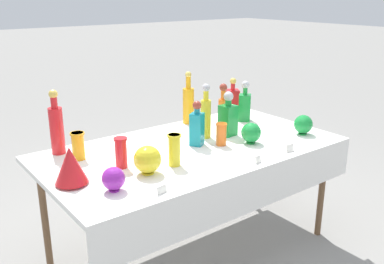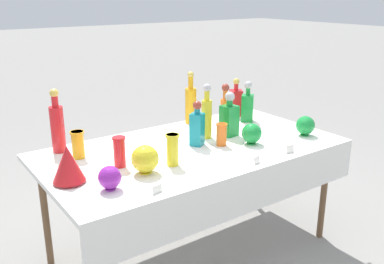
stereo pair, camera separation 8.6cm
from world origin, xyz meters
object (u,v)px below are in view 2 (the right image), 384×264
tall_bottle_0 (225,108)px  slender_vase_1 (119,151)px  square_decanter_2 (197,126)px  round_bowl_2 (252,133)px  tall_bottle_2 (191,103)px  square_decanter_0 (229,117)px  slender_vase_3 (78,144)px  square_decanter_3 (236,101)px  round_bowl_1 (110,178)px  slender_vase_0 (173,149)px  tall_bottle_3 (207,115)px  tall_bottle_1 (57,126)px  slender_vase_2 (222,134)px  round_bowl_0 (305,125)px  round_bowl_3 (145,159)px  fluted_vase_0 (68,164)px  square_decanter_1 (247,105)px

tall_bottle_0 → slender_vase_1: 1.02m
square_decanter_2 → round_bowl_2: (0.30, -0.19, -0.06)m
tall_bottle_2 → square_decanter_0: 0.40m
square_decanter_2 → slender_vase_3: (-0.71, 0.23, -0.04)m
square_decanter_3 → round_bowl_1: (-1.42, -0.68, -0.05)m
slender_vase_0 → slender_vase_3: (-0.40, 0.42, -0.01)m
tall_bottle_3 → slender_vase_0: bearing=-148.5°
square_decanter_3 → slender_vase_0: (-0.98, -0.59, -0.02)m
tall_bottle_1 → slender_vase_2: tall_bottle_1 is taller
square_decanter_0 → round_bowl_0: size_ratio=2.24×
tall_bottle_0 → round_bowl_3: tall_bottle_0 is taller
square_decanter_3 → fluted_vase_0: 1.63m
tall_bottle_0 → square_decanter_0: tall_bottle_0 is taller
slender_vase_0 → slender_vase_1: 0.30m
tall_bottle_2 → round_bowl_0: bearing=-56.0°
tall_bottle_2 → slender_vase_3: 0.99m
slender_vase_1 → fluted_vase_0: size_ratio=0.87×
tall_bottle_0 → slender_vase_3: (-1.12, 0.01, -0.05)m
square_decanter_0 → round_bowl_1: size_ratio=2.46×
tall_bottle_0 → fluted_vase_0: tall_bottle_0 is taller
slender_vase_2 → slender_vase_3: 0.90m
round_bowl_0 → round_bowl_2: bearing=168.6°
tall_bottle_0 → round_bowl_2: size_ratio=2.30×
slender_vase_2 → round_bowl_3: size_ratio=0.92×
square_decanter_2 → fluted_vase_0: 0.89m
tall_bottle_3 → round_bowl_0: 0.69m
tall_bottle_3 → slender_vase_1: (-0.71, -0.12, -0.07)m
tall_bottle_3 → round_bowl_2: bearing=-59.4°
tall_bottle_0 → round_bowl_0: 0.59m
tall_bottle_2 → slender_vase_1: size_ratio=2.22×
tall_bottle_0 → slender_vase_1: bearing=-165.3°
round_bowl_0 → square_decanter_0: bearing=144.4°
fluted_vase_0 → square_decanter_1: bearing=11.2°
slender_vase_0 → round_bowl_0: 1.04m
tall_bottle_3 → square_decanter_2: bearing=-148.7°
slender_vase_3 → tall_bottle_2: bearing=11.8°
square_decanter_1 → slender_vase_0: 1.03m
slender_vase_0 → round_bowl_1: bearing=-168.5°
tall_bottle_2 → tall_bottle_3: tall_bottle_2 is taller
square_decanter_1 → square_decanter_3: 0.18m
slender_vase_1 → fluted_vase_0: 0.32m
tall_bottle_3 → slender_vase_0: (-0.45, -0.28, -0.06)m
round_bowl_0 → round_bowl_2: size_ratio=1.00×
slender_vase_2 → square_decanter_3: bearing=42.1°
tall_bottle_3 → slender_vase_2: tall_bottle_3 is taller
square_decanter_2 → tall_bottle_3: bearing=31.3°
slender_vase_0 → fluted_vase_0: fluted_vase_0 is taller
tall_bottle_1 → square_decanter_0: size_ratio=1.30×
square_decanter_1 → slender_vase_2: square_decanter_1 is taller
slender_vase_1 → round_bowl_1: 0.30m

